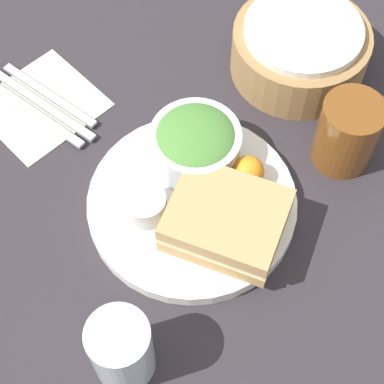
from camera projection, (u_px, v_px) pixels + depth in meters
The scene contains 13 objects.
ground_plane at pixel (192, 207), 0.84m from camera, with size 4.00×4.00×0.00m, color #2D282D.
plate at pixel (192, 204), 0.83m from camera, with size 0.27×0.27×0.02m, color white.
sandwich at pixel (227, 220), 0.78m from camera, with size 0.17×0.16×0.05m.
salad_bowl at pixel (195, 143), 0.82m from camera, with size 0.12×0.12×0.06m.
dressing_cup at pixel (145, 205), 0.80m from camera, with size 0.06×0.06×0.03m, color #B7B7BC.
orange_wedge at pixel (248, 172), 0.82m from camera, with size 0.04×0.04×0.04m, color orange.
drink_glass at pixel (347, 133), 0.83m from camera, with size 0.08×0.08×0.10m, color brown.
bread_basket at pixel (300, 49), 0.92m from camera, with size 0.20×0.20×0.08m.
napkin at pixel (41, 105), 0.92m from camera, with size 0.15×0.15×0.00m, color beige.
fork at pixel (31, 111), 0.91m from camera, with size 0.19×0.01×0.01m, color #B2B2B7.
knife at pixel (40, 103), 0.91m from camera, with size 0.20×0.01×0.01m, color #B2B2B7.
spoon at pixel (49, 95), 0.92m from camera, with size 0.18×0.01×0.01m, color #B2B2B7.
water_glass at pixel (122, 350), 0.69m from camera, with size 0.07×0.07×0.11m, color silver.
Camera 1 is at (0.29, -0.28, 0.73)m, focal length 60.00 mm.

